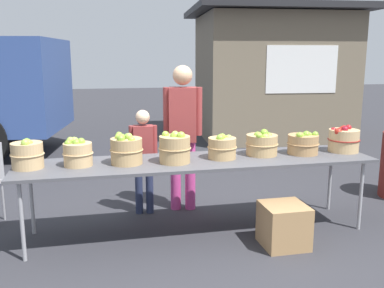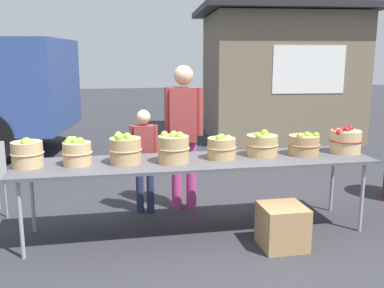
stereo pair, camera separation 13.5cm
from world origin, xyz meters
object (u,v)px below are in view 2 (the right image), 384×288
(produce_crate, at_px, (282,226))
(apple_basket_green_3, at_px, (173,148))
(vendor_adult, at_px, (184,126))
(child_customer, at_px, (144,153))
(apple_basket_green_5, at_px, (262,144))
(apple_basket_green_1, at_px, (77,152))
(market_table, at_px, (198,163))
(apple_basket_green_6, at_px, (304,144))
(apple_basket_green_0, at_px, (27,153))
(apple_basket_green_2, at_px, (125,149))
(apple_basket_green_4, at_px, (221,147))
(apple_basket_red_0, at_px, (345,140))

(produce_crate, bearing_deg, apple_basket_green_3, 154.90)
(vendor_adult, distance_m, child_customer, 0.54)
(apple_basket_green_5, bearing_deg, apple_basket_green_1, -178.60)
(market_table, distance_m, apple_basket_green_6, 1.14)
(produce_crate, bearing_deg, market_table, 144.67)
(apple_basket_green_0, bearing_deg, apple_basket_green_1, -0.74)
(market_table, xyz_separation_m, produce_crate, (0.70, -0.50, -0.52))
(apple_basket_green_0, relative_size, apple_basket_green_2, 0.95)
(market_table, bearing_deg, apple_basket_green_5, 5.71)
(apple_basket_green_4, distance_m, apple_basket_red_0, 1.36)
(apple_basket_red_0, bearing_deg, apple_basket_green_5, 177.92)
(apple_basket_green_1, bearing_deg, vendor_adult, 30.38)
(apple_basket_green_1, xyz_separation_m, apple_basket_green_2, (0.45, -0.02, 0.01))
(apple_basket_green_1, xyz_separation_m, apple_basket_red_0, (2.75, 0.01, 0.01))
(apple_basket_green_4, xyz_separation_m, produce_crate, (0.46, -0.51, -0.67))
(apple_basket_green_0, relative_size, child_customer, 0.26)
(apple_basket_green_3, distance_m, child_customer, 0.76)
(apple_basket_green_6, height_order, apple_basket_red_0, apple_basket_red_0)
(apple_basket_green_1, distance_m, apple_basket_green_4, 1.40)
(child_customer, bearing_deg, apple_basket_green_3, 112.15)
(market_table, bearing_deg, produce_crate, -35.33)
(apple_basket_green_2, bearing_deg, vendor_adult, 45.05)
(apple_basket_green_5, bearing_deg, apple_basket_green_0, -179.01)
(apple_basket_green_0, distance_m, apple_basket_green_6, 2.72)
(apple_basket_green_1, xyz_separation_m, produce_crate, (1.86, -0.52, -0.67))
(child_customer, bearing_deg, market_table, 130.47)
(child_customer, bearing_deg, apple_basket_green_1, 46.75)
(apple_basket_green_1, bearing_deg, apple_basket_green_6, 0.05)
(apple_basket_green_5, xyz_separation_m, child_customer, (-1.16, 0.58, -0.17))
(apple_basket_green_3, bearing_deg, apple_basket_green_2, 173.01)
(apple_basket_green_6, bearing_deg, child_customer, 158.81)
(apple_basket_green_0, bearing_deg, apple_basket_green_6, -0.08)
(apple_basket_green_0, xyz_separation_m, apple_basket_green_5, (2.28, 0.04, -0.01))
(apple_basket_green_1, height_order, apple_basket_green_6, apple_basket_green_1)
(apple_basket_green_6, distance_m, apple_basket_red_0, 0.47)
(produce_crate, bearing_deg, apple_basket_green_4, 132.05)
(apple_basket_green_0, distance_m, apple_basket_green_3, 1.35)
(market_table, bearing_deg, apple_basket_green_4, 2.64)
(apple_basket_green_3, height_order, apple_basket_green_6, apple_basket_green_3)
(apple_basket_red_0, xyz_separation_m, produce_crate, (-0.90, -0.53, -0.68))
(vendor_adult, bearing_deg, child_customer, 16.72)
(market_table, xyz_separation_m, apple_basket_green_0, (-1.59, 0.03, 0.16))
(apple_basket_green_5, xyz_separation_m, produce_crate, (0.02, -0.57, -0.67))
(apple_basket_green_0, distance_m, child_customer, 1.29)
(apple_basket_green_1, distance_m, apple_basket_red_0, 2.75)
(child_customer, bearing_deg, vendor_adult, -170.71)
(child_customer, bearing_deg, apple_basket_green_4, 142.68)
(apple_basket_green_2, height_order, child_customer, child_customer)
(apple_basket_green_0, height_order, vendor_adult, vendor_adult)
(apple_basket_green_0, distance_m, apple_basket_green_5, 2.28)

